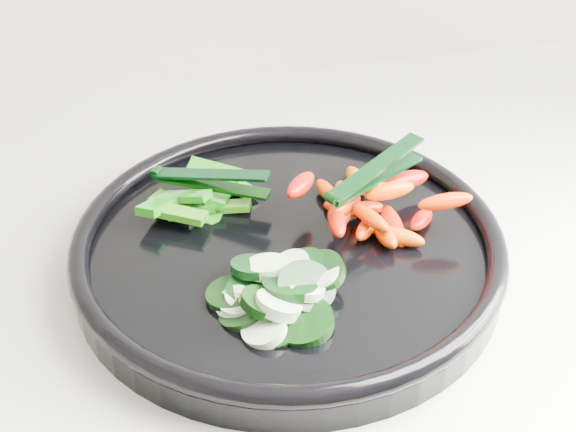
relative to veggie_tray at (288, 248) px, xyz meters
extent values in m
cube|color=silver|center=(-0.07, 0.08, -0.04)|extent=(2.02, 0.62, 0.03)
cylinder|color=black|center=(0.00, 0.00, -0.01)|extent=(0.43, 0.43, 0.02)
torus|color=black|center=(0.00, 0.00, 0.01)|extent=(0.43, 0.43, 0.02)
cylinder|color=black|center=(-0.03, -0.10, 0.01)|extent=(0.05, 0.05, 0.03)
cylinder|color=beige|center=(-0.04, -0.10, 0.01)|extent=(0.05, 0.05, 0.02)
cylinder|color=black|center=(-0.04, -0.07, 0.01)|extent=(0.04, 0.04, 0.03)
cylinder|color=#D6F8C6|center=(-0.04, -0.06, 0.01)|extent=(0.03, 0.03, 0.02)
cylinder|color=black|center=(-0.01, -0.10, 0.01)|extent=(0.07, 0.07, 0.02)
cylinder|color=#DAF3C2|center=(0.00, -0.09, 0.01)|extent=(0.04, 0.04, 0.02)
cylinder|color=black|center=(-0.03, -0.04, 0.01)|extent=(0.05, 0.05, 0.02)
cylinder|color=beige|center=(-0.03, -0.05, 0.01)|extent=(0.04, 0.04, 0.02)
cylinder|color=black|center=(-0.06, -0.06, 0.01)|extent=(0.06, 0.06, 0.01)
cylinder|color=beige|center=(-0.05, -0.07, 0.01)|extent=(0.05, 0.05, 0.01)
cylinder|color=black|center=(-0.04, -0.06, 0.01)|extent=(0.06, 0.06, 0.02)
cylinder|color=beige|center=(-0.05, -0.07, 0.01)|extent=(0.04, 0.04, 0.01)
cylinder|color=black|center=(-0.05, -0.08, 0.01)|extent=(0.05, 0.05, 0.02)
cylinder|color=#CEF0C0|center=(-0.06, -0.07, 0.01)|extent=(0.04, 0.04, 0.02)
cylinder|color=black|center=(0.01, -0.06, 0.02)|extent=(0.05, 0.05, 0.03)
cylinder|color=beige|center=(0.01, -0.07, 0.02)|extent=(0.04, 0.04, 0.02)
cylinder|color=black|center=(-0.04, -0.04, 0.02)|extent=(0.05, 0.05, 0.02)
cylinder|color=#D7F0C0|center=(-0.03, -0.04, 0.02)|extent=(0.04, 0.04, 0.02)
cylinder|color=black|center=(-0.04, -0.09, 0.02)|extent=(0.04, 0.05, 0.03)
cylinder|color=beige|center=(-0.03, -0.09, 0.02)|extent=(0.04, 0.04, 0.03)
cylinder|color=black|center=(0.00, -0.07, 0.02)|extent=(0.07, 0.06, 0.03)
cylinder|color=beige|center=(0.00, -0.06, 0.02)|extent=(0.04, 0.04, 0.02)
cylinder|color=black|center=(0.00, -0.05, 0.02)|extent=(0.04, 0.04, 0.02)
cylinder|color=beige|center=(-0.01, -0.05, 0.02)|extent=(0.03, 0.03, 0.02)
cylinder|color=black|center=(-0.01, -0.07, 0.02)|extent=(0.06, 0.06, 0.02)
cylinder|color=beige|center=(0.00, -0.08, 0.02)|extent=(0.04, 0.04, 0.01)
ellipsoid|color=#DC3300|center=(0.09, -0.01, 0.01)|extent=(0.02, 0.05, 0.03)
ellipsoid|color=#FE4900|center=(0.07, 0.00, 0.01)|extent=(0.04, 0.05, 0.02)
ellipsoid|color=#FF5E00|center=(0.09, -0.02, 0.01)|extent=(0.05, 0.04, 0.02)
ellipsoid|color=#FF4500|center=(0.06, 0.03, 0.01)|extent=(0.04, 0.04, 0.02)
ellipsoid|color=#FF1600|center=(0.12, 0.00, 0.01)|extent=(0.04, 0.04, 0.03)
ellipsoid|color=#E03F00|center=(0.05, 0.02, 0.01)|extent=(0.03, 0.05, 0.02)
ellipsoid|color=#FF4500|center=(0.08, -0.02, 0.01)|extent=(0.02, 0.04, 0.02)
ellipsoid|color=red|center=(0.08, 0.02, 0.01)|extent=(0.05, 0.02, 0.02)
ellipsoid|color=#E65D00|center=(0.08, 0.07, 0.01)|extent=(0.02, 0.05, 0.02)
ellipsoid|color=#FF3700|center=(0.05, 0.06, 0.01)|extent=(0.02, 0.04, 0.02)
ellipsoid|color=#FF1800|center=(0.04, 0.00, 0.03)|extent=(0.03, 0.05, 0.02)
ellipsoid|color=red|center=(0.09, 0.05, 0.03)|extent=(0.02, 0.05, 0.03)
ellipsoid|color=#FF4300|center=(0.06, 0.03, 0.03)|extent=(0.02, 0.05, 0.02)
ellipsoid|color=#E55B00|center=(0.07, -0.01, 0.03)|extent=(0.03, 0.05, 0.02)
ellipsoid|color=#F22200|center=(0.05, 0.02, 0.03)|extent=(0.05, 0.05, 0.03)
ellipsoid|color=#EE1100|center=(0.12, 0.04, 0.03)|extent=(0.06, 0.03, 0.03)
ellipsoid|color=#EA3000|center=(0.08, 0.02, 0.04)|extent=(0.04, 0.04, 0.02)
ellipsoid|color=#F81600|center=(0.02, 0.03, 0.04)|extent=(0.04, 0.05, 0.02)
ellipsoid|color=#F25800|center=(0.09, 0.01, 0.04)|extent=(0.05, 0.02, 0.02)
ellipsoid|color=#FF4A00|center=(0.13, -0.02, 0.04)|extent=(0.05, 0.02, 0.02)
cube|color=#176709|center=(-0.06, 0.08, 0.01)|extent=(0.03, 0.06, 0.02)
cube|color=#10690A|center=(-0.05, 0.08, 0.01)|extent=(0.04, 0.06, 0.03)
cube|color=#11690A|center=(-0.03, 0.09, 0.01)|extent=(0.03, 0.05, 0.02)
cube|color=#266C0A|center=(-0.04, 0.06, 0.01)|extent=(0.04, 0.03, 0.01)
cube|color=#166409|center=(-0.05, 0.08, 0.01)|extent=(0.05, 0.07, 0.02)
cube|color=#1B6C0A|center=(-0.09, 0.07, 0.01)|extent=(0.05, 0.05, 0.01)
cube|color=#276E0A|center=(-0.09, 0.07, 0.01)|extent=(0.02, 0.06, 0.03)
cube|color=#09620B|center=(-0.08, 0.07, 0.02)|extent=(0.05, 0.04, 0.02)
cube|color=#196F0A|center=(-0.10, 0.07, 0.02)|extent=(0.05, 0.05, 0.02)
cube|color=#22690A|center=(-0.09, 0.05, 0.02)|extent=(0.06, 0.04, 0.01)
cube|color=#0A730D|center=(-0.05, 0.11, 0.02)|extent=(0.05, 0.04, 0.02)
cylinder|color=black|center=(0.04, -0.01, 0.05)|extent=(0.01, 0.01, 0.01)
cube|color=black|center=(0.08, 0.02, 0.05)|extent=(0.10, 0.07, 0.00)
cube|color=black|center=(0.08, 0.02, 0.06)|extent=(0.10, 0.07, 0.02)
cylinder|color=black|center=(-0.10, 0.10, 0.03)|extent=(0.01, 0.01, 0.01)
cube|color=black|center=(-0.05, 0.08, 0.02)|extent=(0.10, 0.07, 0.00)
cube|color=black|center=(-0.05, 0.08, 0.04)|extent=(0.10, 0.07, 0.02)
camera|label=1|loc=(-0.12, -0.53, 0.43)|focal=50.00mm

